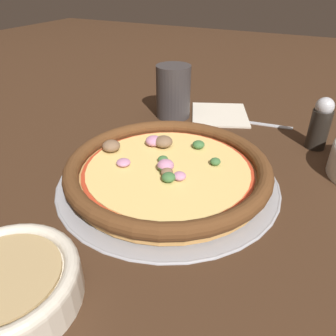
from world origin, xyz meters
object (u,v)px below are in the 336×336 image
at_px(napkin, 220,114).
at_px(fork, 246,122).
at_px(pizza, 168,169).
at_px(bowl_near, 5,285).
at_px(pizza_tray, 168,179).
at_px(drinking_cup, 173,92).
at_px(pepper_shaker, 320,124).

xyz_separation_m(napkin, fork, (0.01, 0.07, -0.00)).
relative_size(pizza, bowl_near, 2.16).
xyz_separation_m(pizza_tray, drinking_cup, (-0.25, -0.11, 0.06)).
xyz_separation_m(pizza_tray, bowl_near, (0.27, -0.05, 0.02)).
relative_size(pizza_tray, pizza, 1.09).
xyz_separation_m(bowl_near, fork, (-0.56, 0.10, -0.02)).
xyz_separation_m(drinking_cup, fork, (-0.04, 0.16, -0.06)).
bearing_deg(pepper_shaker, fork, -111.21).
relative_size(bowl_near, drinking_cup, 1.30).
relative_size(pizza_tray, bowl_near, 2.35).
bearing_deg(pepper_shaker, pizza_tray, -41.08).
height_order(pizza_tray, drinking_cup, drinking_cup).
distance_m(pizza_tray, bowl_near, 0.28).
height_order(pizza, drinking_cup, drinking_cup).
distance_m(drinking_cup, fork, 0.18).
height_order(pizza, pepper_shaker, pepper_shaker).
xyz_separation_m(pizza, napkin, (-0.30, -0.01, -0.02)).
relative_size(drinking_cup, fork, 0.65).
bearing_deg(drinking_cup, pizza, 23.80).
bearing_deg(pizza, napkin, -177.35).
relative_size(pizza_tray, fork, 1.98).
bearing_deg(bowl_near, pizza_tray, 170.06).
bearing_deg(fork, pizza_tray, 74.10).
xyz_separation_m(drinking_cup, pepper_shaker, (0.02, 0.31, -0.01)).
bearing_deg(napkin, drinking_cup, -61.39).
height_order(drinking_cup, pepper_shaker, drinking_cup).
bearing_deg(fork, bowl_near, 74.13).
xyz_separation_m(pizza, drinking_cup, (-0.25, -0.11, 0.04)).
height_order(pizza, napkin, pizza).
bearing_deg(bowl_near, fork, 170.03).
bearing_deg(drinking_cup, pizza_tray, 23.91).
xyz_separation_m(pizza_tray, fork, (-0.29, 0.05, -0.00)).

